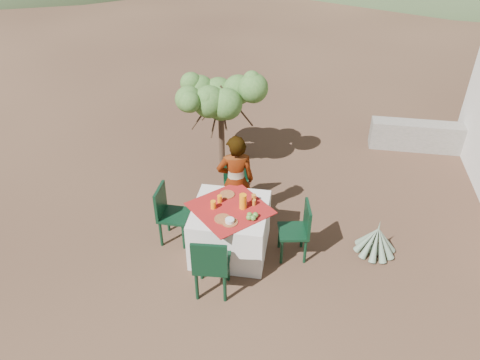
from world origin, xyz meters
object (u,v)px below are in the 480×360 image
Objects in this scene: shrub_tree at (224,102)px; juice_pitcher at (243,201)px; table at (230,229)px; person at (236,182)px; chair_left at (169,212)px; chair_far at (236,182)px; chair_right at (299,228)px; agave at (376,240)px; chair_near at (211,264)px.

shrub_tree is 2.32m from juice_pitcher.
table is 5.96× the size of juice_pitcher.
person is at bearing 108.56° from juice_pitcher.
chair_left reaches higher than table.
chair_right is (1.04, -0.99, 0.01)m from chair_far.
chair_far is at bearing 94.84° from table.
person is 2.18m from agave.
agave is 2.00m from juice_pitcher.
agave is at bearing 7.89° from juice_pitcher.
person reaches higher than chair_far.
chair_left is 2.98m from agave.
agave is (2.08, -0.35, -0.55)m from person.
chair_left is at bearing 176.44° from juice_pitcher.
chair_right reaches higher than agave.
chair_near reaches higher than table.
table is 0.74m from person.
chair_left is 1.15m from juice_pitcher.
person reaches higher than chair_left.
table is 0.92m from chair_left.
juice_pitcher is (-1.87, -0.26, 0.66)m from agave.
shrub_tree is at bearing 142.90° from agave.
shrub_tree reaches higher than chair_near.
chair_left is 4.14× the size of juice_pitcher.
juice_pitcher is at bearing 92.40° from person.
juice_pitcher reaches higher than table.
table is at bearing -95.09° from chair_left.
chair_near is 1.06× the size of chair_left.
table is 1.44× the size of chair_left.
shrub_tree is at bearing -89.74° from person.
chair_left is at bearing -176.29° from agave.
chair_near is at bearing -105.00° from chair_far.
juice_pitcher is (0.17, 0.03, 0.49)m from table.
table is 0.80× the size of shrub_tree.
chair_near is at bearing -151.64° from agave.
juice_pitcher is at bearing -98.82° from chair_right.
table is 1.53× the size of chair_far.
chair_near is 3.19m from shrub_tree.
chair_far reaches higher than table.
person reaches higher than chair_near.
agave is (1.10, 0.24, -0.27)m from chair_right.
chair_left reaches higher than chair_right.
chair_left is 1.06m from person.
table is at bearing -100.28° from chair_far.
chair_right is (1.86, -0.04, -0.02)m from chair_left.
chair_near is (0.00, -1.90, 0.06)m from chair_far.
chair_right is at bearing -58.77° from chair_far.
juice_pitcher reaches higher than chair_near.
person reaches higher than agave.
shrub_tree is at bearing 102.60° from table.
shrub_tree is at bearing 107.02° from juice_pitcher.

